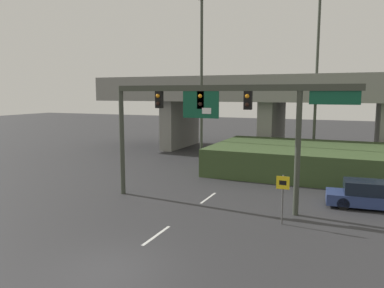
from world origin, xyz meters
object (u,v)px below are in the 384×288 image
object	(u,v)px
highway_light_pole_near	(318,54)
parked_sedan_near_right	(369,196)
speed_limit_sign	(283,192)
signal_gantry	(216,111)
highway_light_pole_far	(201,78)

from	to	relation	value
highway_light_pole_near	parked_sedan_near_right	xyz separation A→B (m)	(4.06, -12.69, -8.74)
speed_limit_sign	highway_light_pole_near	xyz separation A→B (m)	(-0.22, 17.12, 7.87)
signal_gantry	highway_light_pole_near	xyz separation A→B (m)	(3.67, 15.48, 4.23)
signal_gantry	speed_limit_sign	distance (m)	5.58
speed_limit_sign	parked_sedan_near_right	xyz separation A→B (m)	(3.84, 4.43, -0.87)
speed_limit_sign	highway_light_pole_far	distance (m)	16.72
speed_limit_sign	highway_light_pole_far	world-z (taller)	highway_light_pole_far
speed_limit_sign	highway_light_pole_near	bearing A→B (deg)	90.75
signal_gantry	parked_sedan_near_right	distance (m)	9.37
highway_light_pole_near	parked_sedan_near_right	size ratio (longest dim) A/B	3.94
highway_light_pole_near	speed_limit_sign	bearing A→B (deg)	-89.25
highway_light_pole_near	highway_light_pole_far	world-z (taller)	highway_light_pole_near
highway_light_pole_far	parked_sedan_near_right	world-z (taller)	highway_light_pole_far
signal_gantry	highway_light_pole_near	size ratio (longest dim) A/B	0.74
speed_limit_sign	highway_light_pole_far	xyz separation A→B (m)	(-9.15, 12.72, 5.85)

